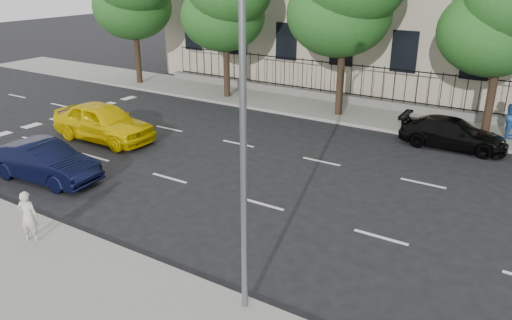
% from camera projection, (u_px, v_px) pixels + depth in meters
% --- Properties ---
extents(ground, '(120.00, 120.00, 0.00)m').
position_uv_depth(ground, '(217.00, 237.00, 14.33)').
color(ground, black).
rests_on(ground, ground).
extents(near_sidewalk, '(60.00, 4.00, 0.15)m').
position_uv_depth(near_sidewalk, '(110.00, 311.00, 11.15)').
color(near_sidewalk, gray).
rests_on(near_sidewalk, ground).
extents(far_sidewalk, '(60.00, 4.00, 0.15)m').
position_uv_depth(far_sidewalk, '(381.00, 118.00, 25.32)').
color(far_sidewalk, gray).
rests_on(far_sidewalk, ground).
extents(lane_markings, '(49.60, 4.62, 0.01)m').
position_uv_depth(lane_markings, '(295.00, 181.00, 18.06)').
color(lane_markings, silver).
rests_on(lane_markings, ground).
extents(crosswalk, '(0.50, 12.10, 0.01)m').
position_uv_depth(crosswalk, '(46.00, 122.00, 24.91)').
color(crosswalk, silver).
rests_on(crosswalk, ground).
extents(iron_fence, '(30.00, 0.50, 2.20)m').
position_uv_depth(iron_fence, '(393.00, 100.00, 26.45)').
color(iron_fence, slate).
rests_on(iron_fence, far_sidewalk).
extents(street_light, '(0.25, 3.32, 8.05)m').
position_uv_depth(street_light, '(258.00, 81.00, 9.82)').
color(street_light, slate).
rests_on(street_light, near_sidewalk).
extents(tree_d, '(5.34, 4.94, 8.84)m').
position_uv_depth(tree_d, '(509.00, 4.00, 20.22)').
color(tree_d, '#382619').
rests_on(tree_d, far_sidewalk).
extents(yellow_taxi, '(4.97, 2.04, 1.69)m').
position_uv_depth(yellow_taxi, '(103.00, 122.00, 21.99)').
color(yellow_taxi, '#EDC900').
rests_on(yellow_taxi, ground).
extents(navy_sedan, '(4.42, 1.90, 1.42)m').
position_uv_depth(navy_sedan, '(44.00, 162.00, 17.89)').
color(navy_sedan, black).
rests_on(navy_sedan, ground).
extents(black_sedan, '(4.45, 1.89, 1.28)m').
position_uv_depth(black_sedan, '(453.00, 133.00, 21.14)').
color(black_sedan, black).
rests_on(black_sedan, ground).
extents(woman_near, '(0.64, 0.56, 1.48)m').
position_uv_depth(woman_near, '(28.00, 216.00, 13.62)').
color(woman_near, beige).
rests_on(woman_near, near_sidewalk).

